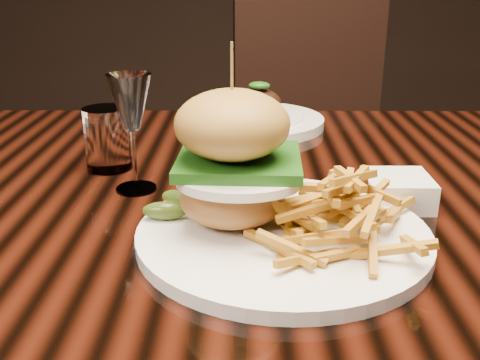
{
  "coord_description": "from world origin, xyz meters",
  "views": [
    {
      "loc": [
        -0.03,
        -0.72,
        1.03
      ],
      "look_at": [
        -0.04,
        -0.13,
        0.81
      ],
      "focal_mm": 42.0,
      "sensor_mm": 36.0,
      "label": 1
    }
  ],
  "objects_px": {
    "dining_table": "(268,238)",
    "chair_far": "(315,145)",
    "wine_glass": "(131,107)",
    "burger_plate": "(278,193)",
    "far_dish": "(254,118)"
  },
  "relations": [
    {
      "from": "wine_glass",
      "to": "burger_plate",
      "type": "bearing_deg",
      "value": -39.27
    },
    {
      "from": "burger_plate",
      "to": "wine_glass",
      "type": "xyz_separation_m",
      "value": [
        -0.18,
        0.15,
        0.06
      ]
    },
    {
      "from": "burger_plate",
      "to": "wine_glass",
      "type": "distance_m",
      "value": 0.24
    },
    {
      "from": "dining_table",
      "to": "burger_plate",
      "type": "relative_size",
      "value": 4.96
    },
    {
      "from": "burger_plate",
      "to": "chair_far",
      "type": "height_order",
      "value": "burger_plate"
    },
    {
      "from": "chair_far",
      "to": "dining_table",
      "type": "bearing_deg",
      "value": -109.51
    },
    {
      "from": "wine_glass",
      "to": "chair_far",
      "type": "relative_size",
      "value": 0.17
    },
    {
      "from": "chair_far",
      "to": "wine_glass",
      "type": "bearing_deg",
      "value": -120.01
    },
    {
      "from": "dining_table",
      "to": "far_dish",
      "type": "distance_m",
      "value": 0.34
    },
    {
      "from": "burger_plate",
      "to": "chair_far",
      "type": "distance_m",
      "value": 1.1
    },
    {
      "from": "burger_plate",
      "to": "wine_glass",
      "type": "relative_size",
      "value": 2.04
    },
    {
      "from": "dining_table",
      "to": "far_dish",
      "type": "relative_size",
      "value": 5.99
    },
    {
      "from": "dining_table",
      "to": "burger_plate",
      "type": "xyz_separation_m",
      "value": [
        0.0,
        -0.16,
        0.13
      ]
    },
    {
      "from": "wine_glass",
      "to": "chair_far",
      "type": "distance_m",
      "value": 1.02
    },
    {
      "from": "dining_table",
      "to": "chair_far",
      "type": "xyz_separation_m",
      "value": [
        0.18,
        0.89,
        -0.13
      ]
    }
  ]
}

